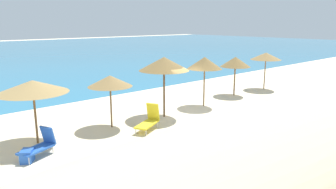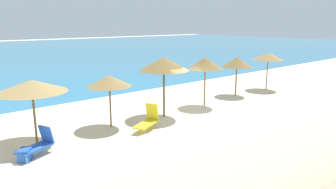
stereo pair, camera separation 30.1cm
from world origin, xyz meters
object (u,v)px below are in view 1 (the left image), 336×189
object	(u,v)px
lounge_chair_1	(149,120)
cooler_box	(27,156)
beach_umbrella_2	(110,81)
lounge_chair_0	(40,145)
beach_umbrella_3	(164,64)
beach_umbrella_1	(33,87)
beach_umbrella_5	(235,62)
beach_umbrella_6	(266,56)
beach_umbrella_4	(205,63)

from	to	relation	value
lounge_chair_1	cooler_box	bearing A→B (deg)	63.29
beach_umbrella_2	lounge_chair_1	world-z (taller)	beach_umbrella_2
lounge_chair_0	cooler_box	size ratio (longest dim) A/B	2.81
beach_umbrella_3	beach_umbrella_2	bearing A→B (deg)	173.46
beach_umbrella_1	beach_umbrella_2	bearing A→B (deg)	-3.83
beach_umbrella_5	lounge_chair_1	xyz separation A→B (m)	(-8.42, -1.72, -1.74)
beach_umbrella_1	beach_umbrella_5	distance (m)	12.72
beach_umbrella_6	beach_umbrella_3	bearing A→B (deg)	-177.56
beach_umbrella_6	beach_umbrella_5	bearing A→B (deg)	175.78
beach_umbrella_5	lounge_chair_1	world-z (taller)	beach_umbrella_5
beach_umbrella_1	beach_umbrella_3	distance (m)	6.15
beach_umbrella_1	lounge_chair_1	distance (m)	4.94
beach_umbrella_5	cooler_box	distance (m)	13.85
lounge_chair_1	beach_umbrella_3	bearing A→B (deg)	-85.19
beach_umbrella_3	lounge_chair_0	bearing A→B (deg)	-173.32
beach_umbrella_2	cooler_box	world-z (taller)	beach_umbrella_2
lounge_chair_0	lounge_chair_1	size ratio (longest dim) A/B	0.93
beach_umbrella_2	lounge_chair_1	xyz separation A→B (m)	(1.05, -1.40, -1.69)
beach_umbrella_4	cooler_box	size ratio (longest dim) A/B	5.47
beach_umbrella_2	lounge_chair_1	size ratio (longest dim) A/B	1.54
beach_umbrella_6	lounge_chair_0	world-z (taller)	beach_umbrella_6
beach_umbrella_4	lounge_chair_0	distance (m)	9.79
beach_umbrella_3	beach_umbrella_5	xyz separation A→B (m)	(6.60, 0.65, -0.50)
beach_umbrella_3	beach_umbrella_4	distance (m)	3.06
beach_umbrella_2	beach_umbrella_5	size ratio (longest dim) A/B	0.95
beach_umbrella_2	beach_umbrella_6	distance (m)	12.64
beach_umbrella_3	lounge_chair_1	xyz separation A→B (m)	(-1.82, -1.07, -2.23)
beach_umbrella_2	beach_umbrella_1	bearing A→B (deg)	176.17
beach_umbrella_5	beach_umbrella_4	bearing A→B (deg)	-171.09
lounge_chair_1	beach_umbrella_5	bearing A→B (deg)	-104.09
beach_umbrella_2	beach_umbrella_4	world-z (taller)	beach_umbrella_4
beach_umbrella_3	beach_umbrella_1	bearing A→B (deg)	174.90
beach_umbrella_5	cooler_box	size ratio (longest dim) A/B	4.91
beach_umbrella_5	lounge_chair_0	world-z (taller)	beach_umbrella_5
beach_umbrella_4	cooler_box	distance (m)	10.36
lounge_chair_1	cooler_box	size ratio (longest dim) A/B	3.02
beach_umbrella_3	beach_umbrella_4	bearing A→B (deg)	1.75
beach_umbrella_6	lounge_chair_0	distance (m)	16.41
lounge_chair_0	beach_umbrella_4	bearing A→B (deg)	-106.95
beach_umbrella_5	lounge_chair_1	distance (m)	8.77
beach_umbrella_3	lounge_chair_0	size ratio (longest dim) A/B	2.11
beach_umbrella_5	lounge_chair_0	bearing A→B (deg)	-173.86
beach_umbrella_6	cooler_box	bearing A→B (deg)	-175.29
beach_umbrella_1	beach_umbrella_3	world-z (taller)	beach_umbrella_3
beach_umbrella_1	beach_umbrella_6	size ratio (longest dim) A/B	1.03
beach_umbrella_5	beach_umbrella_6	size ratio (longest dim) A/B	0.96
lounge_chair_0	beach_umbrella_2	bearing A→B (deg)	-95.32
beach_umbrella_6	cooler_box	distance (m)	16.97
beach_umbrella_1	cooler_box	distance (m)	2.70
beach_umbrella_1	beach_umbrella_5	bearing A→B (deg)	0.47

